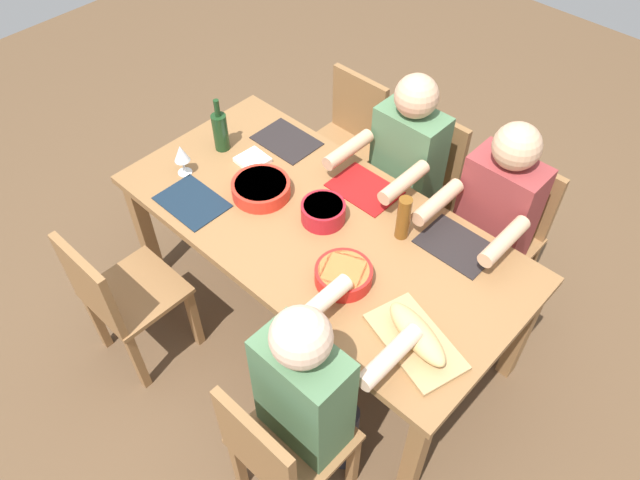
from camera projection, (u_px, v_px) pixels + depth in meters
name	position (u px, v px, depth m)	size (l,w,h in m)	color
ground_plane	(320.00, 318.00, 3.29)	(8.00, 8.00, 0.00)	brown
dining_table	(320.00, 235.00, 2.80)	(1.92, 0.94, 0.74)	olive
chair_far_right	(119.00, 296.00, 2.79)	(0.40, 0.40, 0.85)	olive
chair_near_center	(419.00, 180.00, 3.32)	(0.40, 0.40, 0.85)	olive
diner_near_center	(402.00, 166.00, 3.07)	(0.41, 0.53, 1.20)	#2D2D38
chair_near_left	(503.00, 228.00, 3.08)	(0.40, 0.40, 0.85)	olive
diner_near_left	(492.00, 217.00, 2.83)	(0.41, 0.53, 1.20)	#2D2D38
chair_near_right	(347.00, 138.00, 3.56)	(0.40, 0.40, 0.85)	olive
chair_far_left	(279.00, 449.00, 2.31)	(0.40, 0.40, 0.85)	olive
diner_far_left	(311.00, 390.00, 2.24)	(0.41, 0.53, 1.20)	#2D2D38
serving_bowl_salad	(261.00, 188.00, 2.84)	(0.28, 0.28, 0.07)	red
serving_bowl_greens	(323.00, 211.00, 2.72)	(0.20, 0.20, 0.09)	#B21923
serving_bowl_fruit	(344.00, 274.00, 2.49)	(0.24, 0.24, 0.07)	red
cutting_board	(415.00, 342.00, 2.31)	(0.40, 0.22, 0.02)	tan
bread_loaf	(417.00, 334.00, 2.27)	(0.32, 0.11, 0.09)	tan
wine_bottle	(220.00, 131.00, 3.02)	(0.08, 0.08, 0.29)	#193819
beer_bottle	(403.00, 218.00, 2.61)	(0.06, 0.06, 0.22)	brown
wine_glass	(181.00, 155.00, 2.89)	(0.08, 0.08, 0.17)	silver
placemat_far_right	(192.00, 202.00, 2.83)	(0.32, 0.23, 0.01)	#142333
placemat_near_center	(364.00, 189.00, 2.89)	(0.32, 0.23, 0.01)	maroon
placemat_near_left	(457.00, 246.00, 2.65)	(0.32, 0.23, 0.01)	black
placemat_near_right	(287.00, 141.00, 3.13)	(0.32, 0.23, 0.01)	black
napkin_stack	(253.00, 160.00, 3.02)	(0.14, 0.14, 0.02)	white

